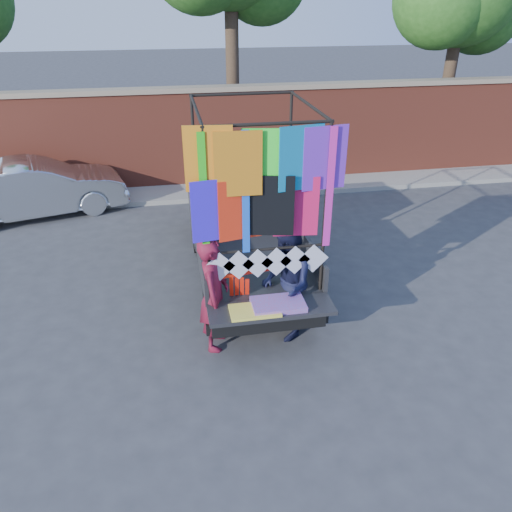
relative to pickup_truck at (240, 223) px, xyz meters
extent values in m
plane|color=#38383A|center=(-0.29, -2.44, -0.84)|extent=(90.00, 90.00, 0.00)
cube|color=#973F2C|center=(-0.29, 4.56, 0.41)|extent=(30.00, 0.35, 2.50)
cube|color=gray|center=(-0.29, 4.56, 1.71)|extent=(30.00, 0.45, 0.12)
cube|color=gray|center=(-0.29, 3.86, -0.78)|extent=(30.00, 1.20, 0.12)
cylinder|color=#38281C|center=(0.71, 5.76, 1.89)|extent=(0.36, 0.36, 5.46)
cylinder|color=#38281C|center=(7.21, 5.76, 1.44)|extent=(0.36, 0.36, 4.55)
sphere|color=#225518|center=(8.11, 6.16, 3.39)|extent=(2.40, 2.40, 2.40)
cylinder|color=black|center=(-0.77, 0.59, -0.51)|extent=(0.22, 0.65, 0.65)
cylinder|color=black|center=(-0.77, -2.07, -0.51)|extent=(0.22, 0.65, 0.65)
cylinder|color=black|center=(0.77, 0.59, -0.51)|extent=(0.22, 0.65, 0.65)
cylinder|color=black|center=(0.77, -2.07, -0.51)|extent=(0.22, 0.65, 0.65)
cube|color=black|center=(0.00, -0.79, -0.34)|extent=(1.68, 4.14, 0.30)
cube|color=black|center=(0.00, -1.53, -0.07)|extent=(1.77, 2.27, 0.10)
cube|color=black|center=(-0.87, -1.53, 0.15)|extent=(0.06, 2.27, 0.44)
cube|color=black|center=(0.87, -1.53, 0.15)|extent=(0.06, 2.27, 0.44)
cube|color=black|center=(0.00, -0.41, 0.15)|extent=(1.77, 0.06, 0.44)
cube|color=black|center=(0.00, 0.54, 0.20)|extent=(1.77, 1.58, 1.23)
cube|color=#8C9EAD|center=(0.00, 0.10, 0.59)|extent=(1.58, 0.06, 0.54)
cube|color=#8C9EAD|center=(0.00, 1.28, 0.40)|extent=(1.58, 0.10, 0.69)
cube|color=black|center=(0.00, 1.63, -0.05)|extent=(1.73, 0.89, 0.54)
cube|color=black|center=(0.00, -2.91, -0.05)|extent=(1.77, 0.54, 0.06)
cube|color=black|center=(0.00, -2.68, -0.42)|extent=(1.82, 0.15, 0.18)
cylinder|color=black|center=(-0.81, -2.56, 1.21)|extent=(0.05, 0.05, 2.46)
cylinder|color=black|center=(-0.81, -0.49, 1.21)|extent=(0.05, 0.05, 2.46)
cylinder|color=black|center=(0.81, -2.56, 1.21)|extent=(0.05, 0.05, 2.46)
cylinder|color=black|center=(0.81, -0.49, 1.21)|extent=(0.05, 0.05, 2.46)
cylinder|color=black|center=(0.00, -2.56, 2.45)|extent=(1.68, 0.04, 0.04)
cylinder|color=black|center=(0.00, -0.49, 2.45)|extent=(1.68, 0.04, 0.04)
cylinder|color=black|center=(-0.81, -1.53, 2.45)|extent=(0.04, 2.12, 0.04)
cylinder|color=black|center=(0.81, -1.53, 2.45)|extent=(0.04, 2.12, 0.04)
cylinder|color=black|center=(0.00, -2.56, 0.72)|extent=(1.68, 0.04, 0.04)
cube|color=orange|center=(-0.74, -2.58, 2.00)|extent=(0.61, 0.01, 0.84)
cube|color=#C47217|center=(-0.37, -2.62, 2.00)|extent=(0.61, 0.01, 0.84)
cube|color=#2BF631|center=(0.00, -2.58, 2.00)|extent=(0.61, 0.01, 0.84)
cube|color=#0C77A9|center=(0.37, -2.62, 2.00)|extent=(0.61, 0.01, 0.84)
cube|color=purple|center=(0.74, -2.58, 2.00)|extent=(0.61, 0.01, 0.84)
cube|color=#341CFF|center=(-0.74, -2.62, 1.36)|extent=(0.61, 0.01, 0.84)
cube|color=red|center=(-0.37, -2.58, 1.36)|extent=(0.61, 0.01, 0.84)
cube|color=black|center=(0.00, -2.62, 1.36)|extent=(0.61, 0.01, 0.84)
cube|color=#D21751|center=(0.37, -2.58, 1.36)|extent=(0.61, 0.01, 0.84)
cube|color=#29C518|center=(-0.84, -2.60, 1.56)|extent=(0.10, 0.01, 1.68)
cube|color=#D423A3|center=(0.84, -2.60, 1.56)|extent=(0.10, 0.01, 1.68)
cube|color=blue|center=(-0.29, -2.60, 1.56)|extent=(0.10, 0.01, 1.68)
cube|color=silver|center=(-0.67, -2.59, 0.52)|extent=(0.45, 0.01, 0.45)
cube|color=silver|center=(-0.40, -2.59, 0.52)|extent=(0.45, 0.01, 0.45)
cube|color=silver|center=(-0.13, -2.59, 0.52)|extent=(0.45, 0.01, 0.45)
cube|color=silver|center=(0.13, -2.59, 0.52)|extent=(0.45, 0.01, 0.45)
cube|color=silver|center=(0.40, -2.59, 0.52)|extent=(0.45, 0.01, 0.45)
cube|color=silver|center=(0.67, -2.59, 0.52)|extent=(0.45, 0.01, 0.45)
cube|color=#E13255|center=(0.10, -2.91, 0.02)|extent=(0.74, 0.44, 0.08)
cube|color=#EFE24B|center=(-0.25, -2.98, 0.00)|extent=(0.69, 0.39, 0.04)
imported|color=silver|center=(-4.32, 3.19, -0.18)|extent=(4.21, 2.37, 1.31)
imported|color=maroon|center=(-0.76, -2.53, 0.05)|extent=(0.55, 0.72, 1.76)
imported|color=black|center=(0.32, -2.45, 0.07)|extent=(0.71, 0.90, 1.81)
cube|color=red|center=(-0.22, -2.49, 0.34)|extent=(0.89, 0.18, 0.04)
cube|color=red|center=(-0.50, -2.51, 0.05)|extent=(0.06, 0.02, 0.52)
cube|color=red|center=(-0.43, -2.51, 0.03)|extent=(0.06, 0.02, 0.52)
cube|color=red|center=(-0.35, -2.51, 0.01)|extent=(0.06, 0.02, 0.52)
cube|color=red|center=(-0.27, -2.51, -0.01)|extent=(0.06, 0.02, 0.52)
camera|label=1|loc=(-1.25, -8.59, 3.87)|focal=35.00mm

